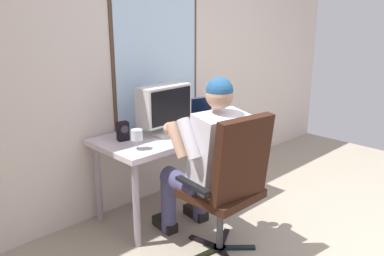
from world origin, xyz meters
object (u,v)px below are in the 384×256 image
Objects in this scene: person_seated at (208,158)px; crt_monitor at (164,106)px; laptop at (203,115)px; wine_glass at (137,136)px; desk at (176,139)px; office_chair at (231,179)px; desk_speaker at (123,131)px.

crt_monitor is at bearing 79.66° from person_seated.
wine_glass is at bearing -166.69° from laptop.
crt_monitor is 1.19× the size of laptop.
person_seated is 0.89m from laptop.
wine_glass reaches higher than desk.
office_chair is 2.23× the size of crt_monitor.
desk is at bearing 69.86° from person_seated.
laptop is at bearing 46.43° from person_seated.
office_chair is 0.77m from wine_glass.
crt_monitor reaches higher than desk_speaker.
laptop is 0.96m from wine_glass.
desk is 1.32× the size of office_chair.
office_chair reaches higher than laptop.
laptop reaches higher than desk.
desk is at bearing -11.00° from desk_speaker.
office_chair reaches higher than desk.
person_seated is at bearing -53.06° from wine_glass.
wine_glass is (-0.53, -0.16, 0.18)m from desk.
person_seated reaches higher than wine_glass.
office_chair is at bearing -125.53° from laptop.
desk is 0.59m from wine_glass.
office_chair is 1.11m from laptop.
laptop is (0.61, 0.64, 0.10)m from person_seated.
person_seated is 8.49× the size of desk_speaker.
office_chair is 7.03× the size of desk_speaker.
desk_speaker is at bearing 111.52° from person_seated.
person_seated is at bearing -133.57° from laptop.
laptop reaches higher than wine_glass.
wine_glass is 0.26m from desk_speaker.
office_chair is at bearing -99.20° from crt_monitor.
crt_monitor reaches higher than laptop.
person_seated reaches higher than laptop.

